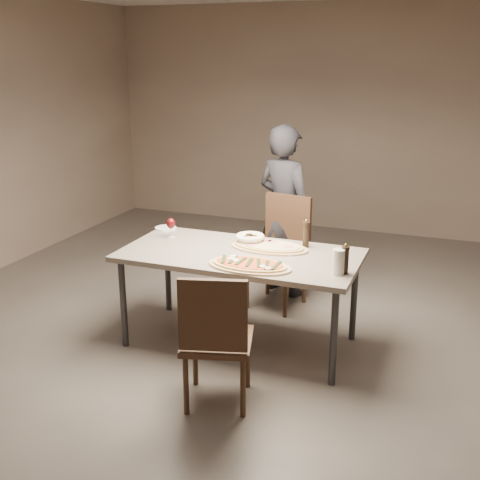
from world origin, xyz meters
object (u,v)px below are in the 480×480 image
(carafe, at_px, (338,262))
(pepper_mill_left, at_px, (345,259))
(dining_table, at_px, (240,260))
(ham_pizza, at_px, (269,247))
(zucchini_pizza, at_px, (249,265))
(chair_far, at_px, (282,244))
(chair_near, at_px, (216,334))
(diner, at_px, (284,211))
(bread_basket, at_px, (250,239))

(carafe, bearing_deg, pepper_mill_left, 40.42)
(dining_table, height_order, pepper_mill_left, pepper_mill_left)
(ham_pizza, relative_size, pepper_mill_left, 2.86)
(zucchini_pizza, height_order, chair_far, chair_far)
(zucchini_pizza, bearing_deg, dining_table, 138.97)
(dining_table, distance_m, ham_pizza, 0.26)
(zucchini_pizza, xyz_separation_m, carafe, (0.61, 0.08, 0.07))
(chair_near, bearing_deg, dining_table, 85.77)
(chair_far, bearing_deg, ham_pizza, 109.66)
(zucchini_pizza, bearing_deg, chair_near, -72.75)
(dining_table, bearing_deg, ham_pizza, 44.59)
(ham_pizza, bearing_deg, carafe, -6.90)
(carafe, height_order, diner, diner)
(dining_table, relative_size, carafe, 10.13)
(ham_pizza, height_order, pepper_mill_left, pepper_mill_left)
(dining_table, bearing_deg, diner, 89.84)
(dining_table, bearing_deg, carafe, -13.93)
(ham_pizza, bearing_deg, bread_basket, -170.73)
(bread_basket, distance_m, pepper_mill_left, 0.91)
(zucchini_pizza, height_order, carafe, carafe)
(pepper_mill_left, bearing_deg, bread_basket, 155.28)
(bread_basket, bearing_deg, ham_pizza, -14.75)
(dining_table, distance_m, chair_near, 0.95)
(bread_basket, bearing_deg, diner, 89.89)
(bread_basket, bearing_deg, chair_far, 85.12)
(bread_basket, height_order, chair_near, chair_near)
(ham_pizza, distance_m, chair_far, 0.76)
(zucchini_pizza, height_order, pepper_mill_left, pepper_mill_left)
(pepper_mill_left, relative_size, chair_far, 0.22)
(pepper_mill_left, bearing_deg, ham_pizza, 152.85)
(ham_pizza, xyz_separation_m, bread_basket, (-0.17, 0.05, 0.03))
(ham_pizza, xyz_separation_m, carafe, (0.62, -0.37, 0.07))
(chair_near, relative_size, chair_far, 0.94)
(bread_basket, height_order, pepper_mill_left, pepper_mill_left)
(diner, bearing_deg, zucchini_pizza, 120.07)
(ham_pizza, xyz_separation_m, diner, (-0.17, 0.98, 0.03))
(pepper_mill_left, height_order, diner, diner)
(bread_basket, relative_size, diner, 0.14)
(ham_pizza, height_order, diner, diner)
(bread_basket, bearing_deg, carafe, -27.71)
(zucchini_pizza, bearing_deg, chair_far, 112.27)
(dining_table, bearing_deg, chair_near, -78.60)
(pepper_mill_left, distance_m, carafe, 0.05)
(pepper_mill_left, xyz_separation_m, chair_far, (-0.77, 1.06, -0.30))
(pepper_mill_left, xyz_separation_m, carafe, (-0.04, -0.03, -0.01))
(dining_table, distance_m, carafe, 0.83)
(chair_far, bearing_deg, carafe, 134.38)
(bread_basket, xyz_separation_m, chair_far, (0.06, 0.68, -0.25))
(dining_table, bearing_deg, bread_basket, 89.62)
(ham_pizza, distance_m, carafe, 0.72)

